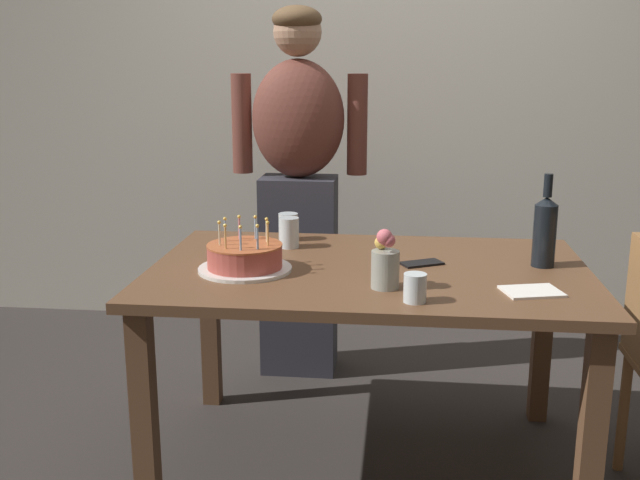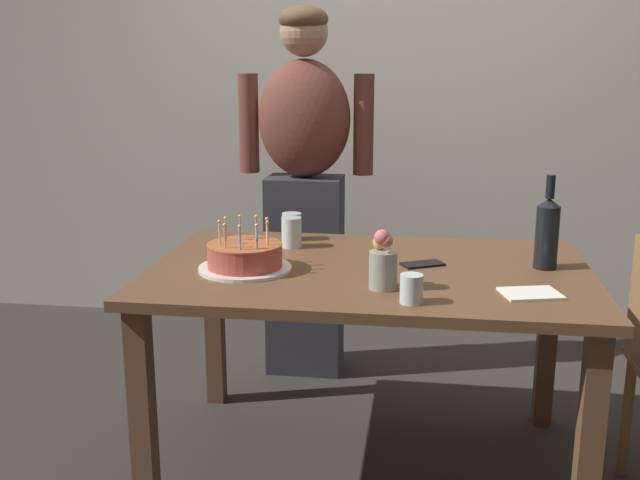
% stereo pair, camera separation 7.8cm
% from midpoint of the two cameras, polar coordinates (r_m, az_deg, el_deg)
% --- Properties ---
extents(ground_plane, '(10.00, 10.00, 0.00)m').
position_cam_midpoint_polar(ground_plane, '(2.85, 2.73, -16.54)').
color(ground_plane, '#332D2B').
extents(back_wall, '(5.20, 0.10, 2.60)m').
position_cam_midpoint_polar(back_wall, '(4.01, 4.41, 11.74)').
color(back_wall, beige).
rests_on(back_wall, ground_plane).
extents(dining_table, '(1.50, 0.96, 0.74)m').
position_cam_midpoint_polar(dining_table, '(2.59, 2.89, -4.15)').
color(dining_table, brown).
rests_on(dining_table, ground_plane).
extents(birthday_cake, '(0.32, 0.32, 0.18)m').
position_cam_midpoint_polar(birthday_cake, '(2.52, -6.68, -1.39)').
color(birthday_cake, white).
rests_on(birthday_cake, dining_table).
extents(water_glass_near, '(0.07, 0.07, 0.09)m').
position_cam_midpoint_polar(water_glass_near, '(2.20, 6.30, -3.68)').
color(water_glass_near, silver).
rests_on(water_glass_near, dining_table).
extents(water_glass_far, '(0.08, 0.08, 0.11)m').
position_cam_midpoint_polar(water_glass_far, '(2.93, -3.21, 1.03)').
color(water_glass_far, silver).
rests_on(water_glass_far, dining_table).
extents(water_glass_side, '(0.08, 0.08, 0.11)m').
position_cam_midpoint_polar(water_glass_side, '(2.81, -3.19, 0.57)').
color(water_glass_side, silver).
rests_on(water_glass_side, dining_table).
extents(wine_bottle, '(0.08, 0.08, 0.32)m').
position_cam_midpoint_polar(wine_bottle, '(2.64, 16.08, 0.75)').
color(wine_bottle, black).
rests_on(wine_bottle, dining_table).
extents(cell_phone, '(0.16, 0.13, 0.01)m').
position_cam_midpoint_polar(cell_phone, '(2.61, 6.96, -1.79)').
color(cell_phone, black).
rests_on(cell_phone, dining_table).
extents(napkin_stack, '(0.20, 0.17, 0.01)m').
position_cam_midpoint_polar(napkin_stack, '(2.36, 15.04, -3.84)').
color(napkin_stack, white).
rests_on(napkin_stack, dining_table).
extents(flower_vase, '(0.09, 0.09, 0.19)m').
position_cam_midpoint_polar(flower_vase, '(2.31, 4.06, -1.67)').
color(flower_vase, '#999E93').
rests_on(flower_vase, dining_table).
extents(person_man_bearded, '(0.61, 0.27, 1.66)m').
position_cam_midpoint_polar(person_man_bearded, '(3.36, -2.32, 4.07)').
color(person_man_bearded, '#33333D').
rests_on(person_man_bearded, ground_plane).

